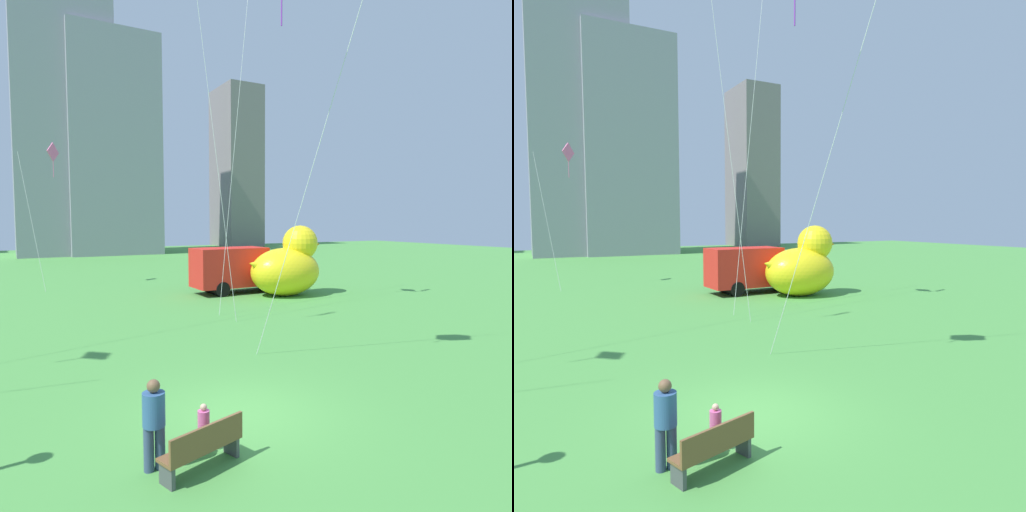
# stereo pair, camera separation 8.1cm
# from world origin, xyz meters

# --- Properties ---
(ground_plane) EXTENTS (140.00, 140.00, 0.00)m
(ground_plane) POSITION_xyz_m (0.00, 0.00, 0.00)
(ground_plane) COLOR #4B9542
(park_bench) EXTENTS (1.71, 0.93, 0.90)m
(park_bench) POSITION_xyz_m (-1.68, -1.89, 0.48)
(park_bench) COLOR brown
(park_bench) RESTS_ON ground
(person_adult) EXTENTS (0.41, 0.41, 1.68)m
(person_adult) POSITION_xyz_m (-2.45, -1.41, 0.93)
(person_adult) COLOR #38476B
(person_adult) RESTS_ON ground
(person_child) EXTENTS (0.24, 0.24, 0.96)m
(person_child) POSITION_xyz_m (-1.41, -1.22, 0.53)
(person_child) COLOR silver
(person_child) RESTS_ON ground
(giant_inflatable_duck) EXTENTS (5.13, 3.29, 4.25)m
(giant_inflatable_duck) POSITION_xyz_m (10.18, 14.00, 1.81)
(giant_inflatable_duck) COLOR yellow
(giant_inflatable_duck) RESTS_ON ground
(box_truck) EXTENTS (6.35, 2.53, 2.85)m
(box_truck) POSITION_xyz_m (8.09, 16.43, 1.45)
(box_truck) COLOR red
(box_truck) RESTS_ON ground
(city_skyline) EXTENTS (73.00, 19.76, 41.18)m
(city_skyline) POSITION_xyz_m (1.76, 59.82, 17.52)
(city_skyline) COLOR slate
(city_skyline) RESTS_ON ground
(kite_pink) EXTENTS (2.56, 3.01, 9.82)m
(kite_pink) POSITION_xyz_m (-1.96, 24.73, 8.81)
(kite_pink) COLOR silver
(kite_pink) RESTS_ON ground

